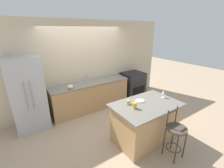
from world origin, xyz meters
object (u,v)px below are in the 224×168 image
at_px(wine_glass, 164,92).
at_px(oven_range, 133,85).
at_px(refrigerator, 28,94).
at_px(coffee_mug, 128,102).
at_px(bar_stool_near, 176,133).
at_px(dinner_plate, 140,101).
at_px(tumbler_cup, 135,105).
at_px(pumpkin_decoration, 70,87).

bearing_deg(wine_glass, oven_range, 68.30).
bearing_deg(refrigerator, coffee_mug, -44.80).
xyz_separation_m(bar_stool_near, coffee_mug, (-0.44, 0.90, 0.40)).
height_order(bar_stool_near, wine_glass, wine_glass).
height_order(wine_glass, coffee_mug, wine_glass).
distance_m(dinner_plate, coffee_mug, 0.32).
distance_m(refrigerator, bar_stool_near, 3.45).
bearing_deg(oven_range, tumbler_cup, -130.58).
distance_m(refrigerator, coffee_mug, 2.46).
bearing_deg(bar_stool_near, tumbler_cup, 123.02).
distance_m(wine_glass, coffee_mug, 0.92).
bearing_deg(refrigerator, dinner_plate, -40.53).
height_order(wine_glass, pumpkin_decoration, wine_glass).
height_order(refrigerator, pumpkin_decoration, refrigerator).
bearing_deg(oven_range, dinner_plate, -127.32).
distance_m(tumbler_cup, pumpkin_decoration, 1.95).
bearing_deg(dinner_plate, pumpkin_decoration, 122.61).
xyz_separation_m(wine_glass, tumbler_cup, (-0.91, -0.02, -0.07)).
xyz_separation_m(bar_stool_near, tumbler_cup, (-0.45, 0.69, 0.42)).
xyz_separation_m(bar_stool_near, pumpkin_decoration, (-1.17, 2.50, 0.40)).
bearing_deg(refrigerator, pumpkin_decoration, -7.41).
bearing_deg(wine_glass, coffee_mug, 167.90).
relative_size(dinner_plate, wine_glass, 1.15).
relative_size(tumbler_cup, pumpkin_decoration, 0.81).
bearing_deg(bar_stool_near, dinner_plate, 98.40).
bearing_deg(tumbler_cup, bar_stool_near, -56.98).
relative_size(refrigerator, pumpkin_decoration, 11.76).
distance_m(bar_stool_near, coffee_mug, 1.08).
bearing_deg(coffee_mug, pumpkin_decoration, 114.46).
bearing_deg(tumbler_cup, dinner_plate, 29.24).
relative_size(oven_range, bar_stool_near, 0.90).
relative_size(wine_glass, tumbler_cup, 1.47).
bearing_deg(dinner_plate, wine_glass, -15.80).
relative_size(dinner_plate, pumpkin_decoration, 1.37).
height_order(tumbler_cup, pumpkin_decoration, pumpkin_decoration).
relative_size(refrigerator, coffee_mug, 16.96).
distance_m(dinner_plate, wine_glass, 0.62).
bearing_deg(bar_stool_near, oven_range, 65.17).
relative_size(bar_stool_near, tumbler_cup, 8.08).
relative_size(oven_range, coffee_mug, 8.55).
relative_size(bar_stool_near, coffee_mug, 9.47).
bearing_deg(pumpkin_decoration, dinner_plate, -57.39).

